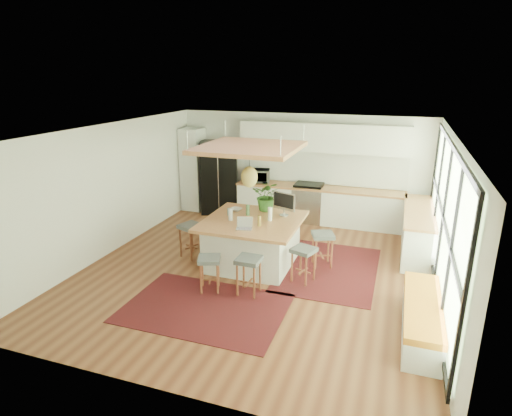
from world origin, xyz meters
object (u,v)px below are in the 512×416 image
at_px(stool_left_side, 191,240).
at_px(stool_right_front, 303,263).
at_px(stool_near_right, 249,275).
at_px(monitor, 284,203).
at_px(island, 253,242).
at_px(laptop, 244,223).
at_px(island_plant, 267,199).
at_px(microwave, 258,174).
at_px(stool_right_back, 322,249).
at_px(fridge, 219,179).
at_px(stool_near_left, 210,272).

bearing_deg(stool_left_side, stool_right_front, -7.91).
bearing_deg(stool_near_right, monitor, 84.42).
relative_size(island, stool_left_side, 2.62).
bearing_deg(stool_near_right, laptop, 116.49).
bearing_deg(island_plant, island, -97.82).
relative_size(monitor, microwave, 0.87).
height_order(stool_right_front, stool_right_back, stool_right_back).
relative_size(stool_near_right, stool_right_back, 0.98).
distance_m(fridge, laptop, 3.98).
bearing_deg(stool_right_front, stool_right_back, 75.21).
relative_size(island, microwave, 3.06).
bearing_deg(stool_right_back, stool_right_front, -104.79).
relative_size(stool_near_left, island_plant, 0.99).
distance_m(stool_right_front, island_plant, 1.71).
bearing_deg(laptop, stool_right_front, -7.33).
relative_size(fridge, stool_left_side, 2.75).
bearing_deg(stool_near_left, monitor, 64.05).
relative_size(stool_right_front, monitor, 1.25).
height_order(island, stool_right_front, island).
bearing_deg(microwave, stool_right_front, -75.00).
bearing_deg(stool_near_right, island, 106.33).
bearing_deg(stool_right_back, laptop, -145.89).
height_order(stool_right_back, island_plant, island_plant).
xyz_separation_m(stool_near_left, stool_near_right, (0.69, 0.11, 0.00)).
xyz_separation_m(laptop, island_plant, (0.07, 1.19, 0.13)).
relative_size(stool_right_back, microwave, 1.14).
height_order(stool_right_front, monitor, monitor).
distance_m(stool_right_back, island_plant, 1.52).
xyz_separation_m(stool_near_left, stool_left_side, (-0.98, 1.21, 0.00)).
distance_m(fridge, stool_right_back, 4.22).
distance_m(stool_right_back, laptop, 1.73).
xyz_separation_m(stool_left_side, island_plant, (1.41, 0.74, 0.82)).
distance_m(stool_right_back, stool_left_side, 2.69).
xyz_separation_m(stool_right_back, laptop, (-1.31, -0.89, 0.70)).
height_order(stool_right_front, island_plant, island_plant).
relative_size(stool_right_front, laptop, 2.13).
height_order(stool_near_left, stool_right_front, stool_right_front).
relative_size(stool_left_side, laptop, 2.29).
height_order(stool_left_side, monitor, monitor).
bearing_deg(stool_right_back, island_plant, 166.15).
height_order(island, microwave, microwave).
relative_size(fridge, stool_near_right, 2.86).
height_order(fridge, laptop, fridge).
relative_size(stool_left_side, island_plant, 1.10).
distance_m(stool_near_right, microwave, 4.34).
bearing_deg(stool_near_left, microwave, 97.28).
bearing_deg(stool_right_back, island, -165.29).
distance_m(stool_near_right, stool_right_front, 1.09).
xyz_separation_m(stool_right_front, monitor, (-0.62, 0.87, 0.83)).
distance_m(island, stool_right_front, 1.21).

